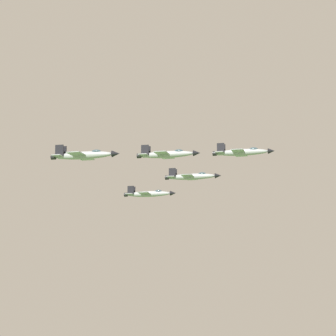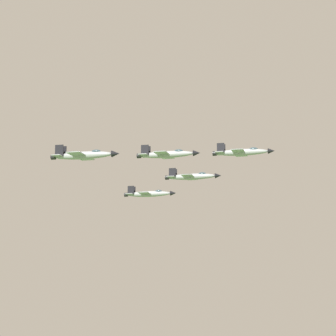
{
  "view_description": "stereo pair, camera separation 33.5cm",
  "coord_description": "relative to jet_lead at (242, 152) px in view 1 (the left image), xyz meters",
  "views": [
    {
      "loc": [
        35.88,
        -202.59,
        77.55
      ],
      "look_at": [
        -2.07,
        20.96,
        118.34
      ],
      "focal_mm": 80.49,
      "sensor_mm": 36.0,
      "label": 1
    },
    {
      "loc": [
        36.21,
        -202.53,
        77.55
      ],
      "look_at": [
        -2.07,
        20.96,
        118.34
      ],
      "focal_mm": 80.49,
      "sensor_mm": 36.0,
      "label": 2
    }
  ],
  "objects": [
    {
      "name": "jet_right_wingman",
      "position": [
        -20.36,
        -14.64,
        -2.86
      ],
      "size": [
        18.58,
        11.4,
        3.9
      ],
      "rotation": [
        0.0,
        0.0,
        6.21
      ],
      "color": "#9EA3A8"
    },
    {
      "name": "jet_right_outer",
      "position": [
        -40.71,
        -29.27,
        -5.29
      ],
      "size": [
        19.64,
        12.09,
        4.13
      ],
      "rotation": [
        0.0,
        0.0,
        6.19
      ],
      "color": "#9EA3A8"
    },
    {
      "name": "jet_left_wingman",
      "position": [
        -17.73,
        17.73,
        -3.97
      ],
      "size": [
        18.64,
        11.4,
        3.92
      ],
      "rotation": [
        0.0,
        0.0,
        6.22
      ],
      "color": "#9EA3A8"
    },
    {
      "name": "jet_left_outer",
      "position": [
        -35.45,
        35.47,
        -6.72
      ],
      "size": [
        18.82,
        11.5,
        3.95
      ],
      "rotation": [
        0.0,
        0.0,
        6.22
      ],
      "color": "#9EA3A8"
    },
    {
      "name": "jet_lead",
      "position": [
        0.0,
        0.0,
        0.0
      ],
      "size": [
        18.73,
        11.45,
        3.94
      ],
      "rotation": [
        0.0,
        0.0,
        6.22
      ],
      "color": "#9EA3A8"
    }
  ]
}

